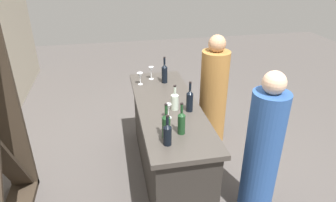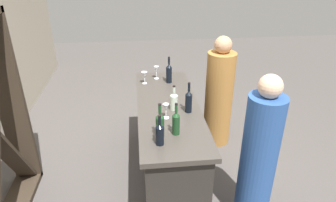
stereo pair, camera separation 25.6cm
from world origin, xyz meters
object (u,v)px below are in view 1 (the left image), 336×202
Objects in this scene: wine_glass_near_center at (151,70)px; wine_bottle_rightmost_clear_pale at (175,100)px; wine_bottle_leftmost_near_black at (167,134)px; wine_bottle_center_olive_green at (181,122)px; wine_glass_near_right at (140,76)px; wine_glass_near_left at (168,108)px; wine_bottle_second_left_olive_green at (166,125)px; person_center_guest at (213,95)px; wine_bottle_far_right_near_black at (165,73)px; wine_bottle_second_right_near_black at (190,100)px; person_left_guest at (262,154)px.

wine_bottle_rightmost_clear_pale is at bearing -172.24° from wine_glass_near_center.
wine_bottle_center_olive_green is (0.15, -0.16, 0.01)m from wine_bottle_leftmost_near_black.
wine_glass_near_left is at bearing -168.80° from wine_glass_near_right.
person_center_guest is (1.24, -0.89, -0.37)m from wine_bottle_second_left_olive_green.
wine_bottle_rightmost_clear_pale is 0.73m from wine_bottle_far_right_near_black.
person_center_guest is at bearing -43.48° from wine_bottle_rightmost_clear_pale.
wine_bottle_center_olive_green is at bearing -168.52° from wine_glass_near_left.
wine_bottle_far_right_near_black is at bearing -2.32° from wine_bottle_rightmost_clear_pale.
wine_bottle_second_right_near_black is at bearing -171.87° from wine_bottle_far_right_near_black.
wine_bottle_far_right_near_black reaches higher than wine_glass_near_left.
wine_glass_near_center is at bearing 3.32° from wine_bottle_center_olive_green.
wine_bottle_center_olive_green is 2.00× the size of wine_glass_near_left.
wine_bottle_second_left_olive_green is 1.01× the size of wine_bottle_second_right_near_black.
wine_bottle_center_olive_green is at bearing 155.40° from wine_bottle_second_right_near_black.
wine_glass_near_center is at bearing 0.93° from wine_glass_near_left.
wine_bottle_far_right_near_black reaches higher than wine_glass_near_center.
wine_bottle_rightmost_clear_pale is at bearing 64.71° from wine_bottle_second_right_near_black.
person_center_guest reaches higher than wine_bottle_second_right_near_black.
wine_glass_near_right is (0.79, 0.42, -0.02)m from wine_bottle_second_right_near_black.
wine_bottle_second_left_olive_green is at bearing -25.46° from person_left_guest.
wine_glass_near_left is at bearing 171.69° from wine_bottle_far_right_near_black.
wine_bottle_leftmost_near_black reaches higher than wine_glass_near_center.
wine_bottle_center_olive_green is at bearing 81.00° from person_center_guest.
wine_glass_near_left is 0.10× the size of person_center_guest.
wine_glass_near_center is (1.48, -0.08, 0.01)m from wine_bottle_leftmost_near_black.
wine_glass_near_right is 0.10× the size of person_center_guest.
wine_bottle_leftmost_near_black is 1.70× the size of wine_glass_near_center.
wine_bottle_rightmost_clear_pale is 0.78m from wine_glass_near_right.
wine_glass_near_right is 0.10× the size of person_left_guest.
person_left_guest is at bearing -103.48° from wine_bottle_center_olive_green.
person_center_guest is (1.21, -0.74, -0.36)m from wine_bottle_center_olive_green.
person_left_guest is (-1.37, -0.67, -0.34)m from wine_bottle_far_right_near_black.
wine_bottle_second_left_olive_green is 1.57m from person_center_guest.
wine_bottle_rightmost_clear_pale is 0.18× the size of person_left_guest.
wine_bottle_second_right_near_black is at bearing -152.02° from wine_glass_near_right.
wine_glass_near_right is (1.23, 0.09, -0.02)m from wine_bottle_second_left_olive_green.
wine_bottle_leftmost_near_black is at bearing 170.31° from wine_bottle_far_right_near_black.
wine_glass_near_center is at bearing 13.61° from person_center_guest.
wine_bottle_second_left_olive_green is 0.54m from wine_bottle_rightmost_clear_pale.
wine_bottle_far_right_near_black is at bearing -80.07° from person_left_guest.
wine_bottle_leftmost_near_black is 0.85× the size of wine_bottle_far_right_near_black.
person_center_guest reaches higher than wine_glass_near_left.
wine_bottle_far_right_near_black is at bearing -3.37° from wine_bottle_center_olive_green.
person_left_guest reaches higher than wine_glass_near_right.
wine_bottle_second_right_near_black reaches higher than wine_glass_near_right.
wine_bottle_center_olive_green is at bearing -29.74° from person_left_guest.
wine_bottle_second_left_olive_green is 0.96m from person_left_guest.
wine_glass_near_right is (1.34, 0.08, -0.00)m from wine_bottle_leftmost_near_black.
wine_glass_near_left is 0.10× the size of person_left_guest.
wine_bottle_second_left_olive_green is 0.22× the size of person_center_guest.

